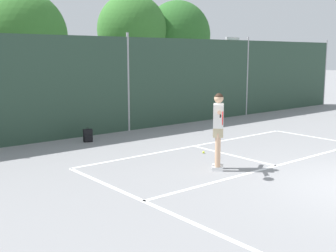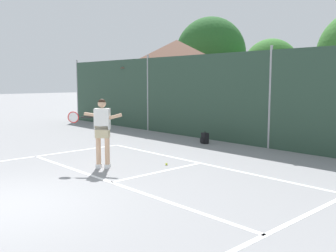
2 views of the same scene
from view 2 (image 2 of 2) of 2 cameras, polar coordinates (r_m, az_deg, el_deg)
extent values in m
plane|color=gray|center=(7.89, -23.82, -10.98)|extent=(120.00, 120.00, 0.00)
cube|color=white|center=(10.88, 4.83, -5.55)|extent=(8.20, 0.10, 0.01)
cube|color=white|center=(8.94, -8.51, -8.34)|extent=(8.20, 0.10, 0.01)
cube|color=white|center=(9.82, -1.29, -6.88)|extent=(0.10, 2.97, 0.01)
cube|color=#284233|center=(13.44, 15.05, 3.82)|extent=(26.00, 0.05, 3.36)
cylinder|color=#99999E|center=(23.14, -13.41, 5.24)|extent=(0.09, 0.09, 3.51)
cylinder|color=#99999E|center=(17.77, -3.01, 4.98)|extent=(0.09, 0.09, 3.51)
cylinder|color=#99999E|center=(13.43, 15.06, 4.14)|extent=(0.09, 0.09, 3.51)
cube|color=silver|center=(21.69, 1.29, 4.56)|extent=(5.22, 5.13, 2.93)
pyramid|color=brown|center=(21.72, 1.31, 10.62)|extent=(5.64, 5.54, 1.66)
cylinder|color=brown|center=(26.99, 6.26, 3.99)|extent=(0.36, 0.36, 2.00)
ellipsoid|color=#235623|center=(27.02, 6.35, 10.68)|extent=(5.07, 4.56, 5.07)
cylinder|color=brown|center=(24.11, 14.97, 3.01)|extent=(0.36, 0.36, 1.62)
ellipsoid|color=#38752D|center=(24.08, 15.14, 8.44)|extent=(3.47, 3.12, 3.47)
cube|color=silver|center=(10.39, -9.05, -5.94)|extent=(0.27, 0.27, 0.10)
cube|color=silver|center=(10.45, -10.34, -5.89)|extent=(0.27, 0.27, 0.10)
cylinder|color=tan|center=(10.30, -9.10, -3.44)|extent=(0.13, 0.13, 0.82)
cylinder|color=tan|center=(10.36, -10.40, -3.41)|extent=(0.13, 0.13, 0.82)
cube|color=tan|center=(10.25, -9.81, -0.84)|extent=(0.43, 0.42, 0.32)
cube|color=silver|center=(10.22, -9.84, 1.05)|extent=(0.46, 0.45, 0.56)
sphere|color=tan|center=(10.18, -9.89, 3.34)|extent=(0.22, 0.22, 0.22)
sphere|color=black|center=(10.18, -9.89, 3.46)|extent=(0.21, 0.21, 0.21)
cylinder|color=tan|center=(10.23, -10.98, 1.60)|extent=(0.47, 0.45, 0.17)
cylinder|color=tan|center=(10.15, -8.31, 1.32)|extent=(0.43, 0.41, 0.22)
cylinder|color=black|center=(10.27, -12.08, 1.31)|extent=(0.24, 0.23, 0.04)
torus|color=red|center=(10.32, -14.03, 1.28)|extent=(0.24, 0.23, 0.30)
cylinder|color=silver|center=(10.32, -14.03, 1.28)|extent=(0.19, 0.18, 0.26)
sphere|color=#CCE033|center=(10.57, -0.23, -5.73)|extent=(0.07, 0.07, 0.07)
cube|color=black|center=(14.19, 5.57, -1.83)|extent=(0.32, 0.26, 0.40)
cube|color=black|center=(14.14, 5.15, -2.18)|extent=(0.23, 0.13, 0.18)
torus|color=black|center=(14.16, 5.58, -0.95)|extent=(0.09, 0.04, 0.09)
camera|label=1|loc=(15.92, -48.52, 6.11)|focal=45.89mm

